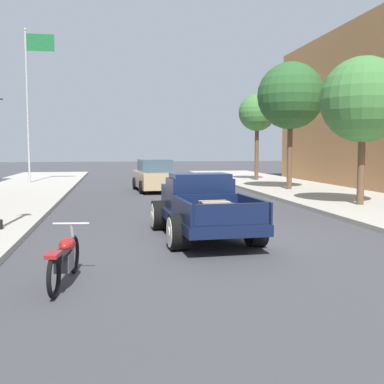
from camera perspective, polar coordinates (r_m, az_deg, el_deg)
name	(u,v)px	position (r m, az deg, el deg)	size (l,w,h in m)	color
ground_plane	(212,239)	(11.71, 2.44, -5.65)	(140.00, 140.00, 0.00)	#3D3D42
hotrod_truck_navy	(200,206)	(12.06, 1.00, -1.70)	(2.36, 5.01, 1.58)	#0F1938
motorcycle_parked	(65,258)	(8.07, -14.97, -7.60)	(0.62, 2.11, 0.93)	black
car_background_tan	(154,177)	(24.67, -4.52, 1.86)	(2.12, 4.42, 1.65)	tan
flagpole	(31,89)	(30.76, -18.70, 11.60)	(1.74, 0.16, 9.16)	#B2B2B7
street_tree_nearest	(363,100)	(18.62, 19.78, 10.31)	(3.09, 3.09, 5.37)	brown
street_tree_second	(291,96)	(24.84, 11.71, 11.16)	(3.33, 3.33, 6.36)	brown
street_tree_third	(257,113)	(31.75, 7.78, 9.31)	(2.40, 2.40, 5.59)	brown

